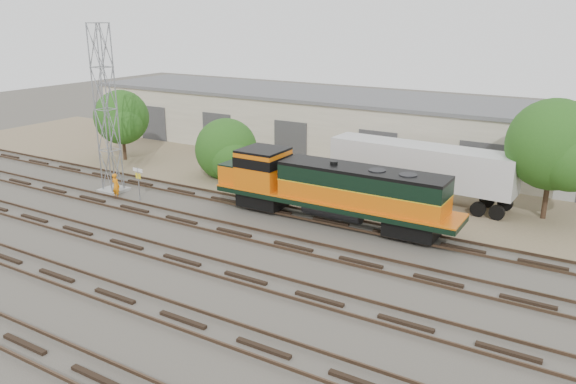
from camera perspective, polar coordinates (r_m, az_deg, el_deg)
The scene contains 12 objects.
ground at distance 31.68m, azimuth -7.12°, elevation -5.06°, with size 140.00×140.00×0.00m, color #47423A.
dirt_strip at distance 43.74m, azimuth 5.02°, elevation 1.44°, with size 80.00×16.00×0.02m, color #726047.
tracks at distance 29.56m, azimuth -10.72°, elevation -6.80°, with size 80.00×20.40×0.28m.
warehouse at distance 50.21m, azimuth 9.20°, elevation 6.49°, with size 58.40×10.40×5.30m.
locomotive at distance 33.76m, azimuth 4.20°, elevation 0.39°, with size 15.58×2.73×3.74m.
signal_tower at distance 40.95m, azimuth -17.98°, elevation 7.64°, with size 1.71×1.71×11.61m.
sign_post at distance 39.16m, azimuth -14.97°, elevation 1.41°, with size 0.94×0.13×2.31m.
worker at distance 40.27m, azimuth -17.08°, elevation 0.59°, with size 0.65×0.43×1.78m, color orange.
semi_trailer at distance 38.64m, azimuth 13.71°, elevation 2.53°, with size 12.59×3.08×3.84m.
tree_west at distance 50.15m, azimuth -16.51°, elevation 7.11°, with size 4.86×4.63×6.06m.
tree_mid at distance 43.66m, azimuth -6.17°, elevation 4.09°, with size 5.08×4.83×4.83m.
tree_east at distance 37.00m, azimuth 25.73°, elevation 4.04°, with size 5.81×5.54×7.48m.
Camera 1 is at (18.31, -22.82, 12.13)m, focal length 35.00 mm.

